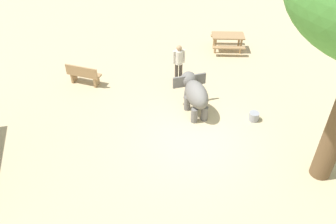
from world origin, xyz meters
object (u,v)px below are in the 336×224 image
(picnic_table_near, at_px, (228,39))
(elephant, at_px, (195,93))
(person_handler, at_px, (179,61))
(wooden_bench, at_px, (83,74))
(feed_bucket, at_px, (254,116))

(picnic_table_near, bearing_deg, elephant, -109.49)
(elephant, xyz_separation_m, person_handler, (2.15, -0.05, 0.12))
(wooden_bench, xyz_separation_m, feed_bucket, (-3.95, -5.65, -0.31))
(elephant, distance_m, person_handler, 2.15)
(picnic_table_near, bearing_deg, feed_bucket, -85.71)
(wooden_bench, height_order, feed_bucket, wooden_bench)
(wooden_bench, bearing_deg, feed_bucket, -1.22)
(feed_bucket, bearing_deg, person_handler, 30.06)
(picnic_table_near, distance_m, feed_bucket, 5.36)
(wooden_bench, relative_size, picnic_table_near, 0.74)
(wooden_bench, xyz_separation_m, picnic_table_near, (1.27, -6.82, 0.12))
(elephant, xyz_separation_m, wooden_bench, (2.89, 3.75, -0.36))
(picnic_table_near, bearing_deg, person_handler, -129.38)
(person_handler, height_order, feed_bucket, person_handler)
(elephant, distance_m, feed_bucket, 2.28)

